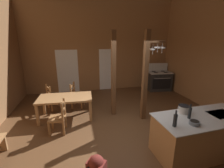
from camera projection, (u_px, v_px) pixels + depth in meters
name	position (u px, v px, depth m)	size (l,w,h in m)	color
ground_plane	(122.00, 133.00, 4.48)	(7.90, 8.68, 0.10)	brown
wall_back	(100.00, 45.00, 7.58)	(7.90, 0.14, 4.47)	#93663F
glazed_door_back_left	(68.00, 71.00, 7.52)	(1.00, 0.01, 2.05)	white
glazed_panel_back_right	(108.00, 70.00, 7.93)	(0.84, 0.01, 2.05)	white
kitchen_island	(201.00, 135.00, 3.57)	(2.21, 1.07, 0.92)	#9E7044
stove_range	(159.00, 81.00, 8.00)	(1.21, 0.91, 1.32)	#2B2B2B
support_post_with_pot_rack	(146.00, 74.00, 4.82)	(0.70, 0.22, 2.82)	brown
support_post_center	(114.00, 75.00, 5.15)	(0.14, 0.14, 2.82)	brown
dining_table	(65.00, 99.00, 5.10)	(1.74, 0.99, 0.74)	#9E7044
ladderback_chair_near_window	(59.00, 118.00, 4.35)	(0.47, 0.47, 0.95)	olive
ladderback_chair_by_post	(53.00, 98.00, 5.81)	(0.59, 0.59, 0.95)	olive
ladderback_chair_at_table_end	(76.00, 96.00, 6.00)	(0.55, 0.55, 0.95)	olive
stockpot_on_counter	(184.00, 109.00, 3.58)	(0.32, 0.24, 0.18)	silver
mixing_bowl_on_counter	(194.00, 123.00, 3.11)	(0.20, 0.20, 0.07)	slate
bottle_tall_on_counter	(175.00, 120.00, 3.02)	(0.08, 0.08, 0.34)	#1E2328
bottle_short_on_counter	(190.00, 113.00, 3.32)	(0.07, 0.07, 0.33)	#1E2328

